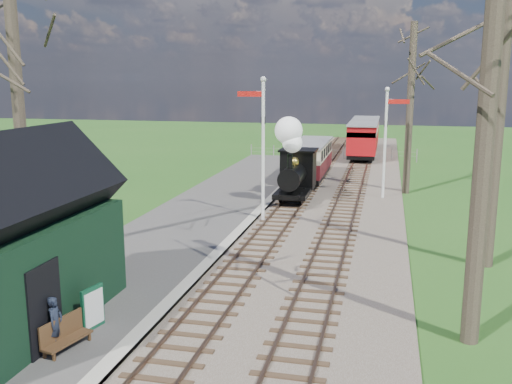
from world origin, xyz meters
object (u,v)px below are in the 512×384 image
at_px(semaphore_near, 262,139).
at_px(red_carriage_b, 365,133).
at_px(sign_board, 93,308).
at_px(bench, 64,334).
at_px(person, 55,323).
at_px(station_shed, 9,244).
at_px(red_carriage_a, 363,140).
at_px(coach, 311,158).
at_px(locomotive, 295,165).
at_px(semaphore_far, 387,135).

bearing_deg(semaphore_near, red_carriage_b, 82.50).
xyz_separation_m(semaphore_near, sign_board, (-1.57, -11.74, -2.90)).
distance_m(semaphore_near, sign_board, 12.19).
xyz_separation_m(red_carriage_b, bench, (-5.07, -38.42, -1.03)).
height_order(red_carriage_b, person, red_carriage_b).
bearing_deg(station_shed, semaphore_near, 73.62).
xyz_separation_m(red_carriage_a, bench, (-5.07, -32.92, -1.03)).
bearing_deg(semaphore_near, red_carriage_a, 80.48).
distance_m(coach, red_carriage_b, 15.58).
height_order(locomotive, person, locomotive).
bearing_deg(semaphore_near, coach, 85.70).
distance_m(coach, person, 23.29).
bearing_deg(station_shed, sign_board, 7.68).
bearing_deg(bench, red_carriage_b, 82.49).
bearing_deg(semaphore_near, person, -98.12).
xyz_separation_m(red_carriage_b, sign_board, (-4.94, -37.33, -0.84)).
relative_size(locomotive, bench, 3.19).
relative_size(red_carriage_a, person, 4.34).
bearing_deg(semaphore_near, sign_board, -97.63).
xyz_separation_m(locomotive, bench, (-2.45, -16.99, -1.41)).
distance_m(station_shed, semaphore_near, 12.58).
distance_m(semaphore_near, bench, 13.30).
height_order(red_carriage_b, bench, red_carriage_b).
xyz_separation_m(semaphore_far, red_carriage_b, (-1.77, 19.59, -1.78)).
bearing_deg(semaphore_far, sign_board, -110.73).
distance_m(station_shed, red_carriage_b, 38.23).
bearing_deg(semaphore_far, coach, 135.98).
height_order(red_carriage_a, sign_board, red_carriage_a).
height_order(red_carriage_a, bench, red_carriage_a).
bearing_deg(semaphore_near, locomotive, 79.70).
xyz_separation_m(semaphore_far, sign_board, (-6.71, -17.74, -2.63)).
relative_size(semaphore_near, coach, 0.93).
bearing_deg(red_carriage_a, person, -98.98).
xyz_separation_m(red_carriage_a, red_carriage_b, (0.00, 5.50, 0.00)).
xyz_separation_m(semaphore_near, semaphore_far, (5.14, 6.00, -0.27)).
bearing_deg(semaphore_far, red_carriage_a, 97.18).
bearing_deg(station_shed, person, -28.23).
distance_m(red_carriage_a, bench, 33.32).
relative_size(semaphore_near, semaphore_far, 1.09).
bearing_deg(station_shed, bench, -24.26).
distance_m(station_shed, coach, 22.66).
bearing_deg(semaphore_near, bench, -97.53).
relative_size(station_shed, red_carriage_a, 1.17).
bearing_deg(coach, locomotive, -90.11).
relative_size(locomotive, coach, 0.62).
xyz_separation_m(semaphore_near, locomotive, (0.76, 4.17, -1.67)).
distance_m(red_carriage_a, sign_board, 32.22).
distance_m(red_carriage_b, sign_board, 37.66).
height_order(station_shed, bench, station_shed).
height_order(locomotive, red_carriage_a, locomotive).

